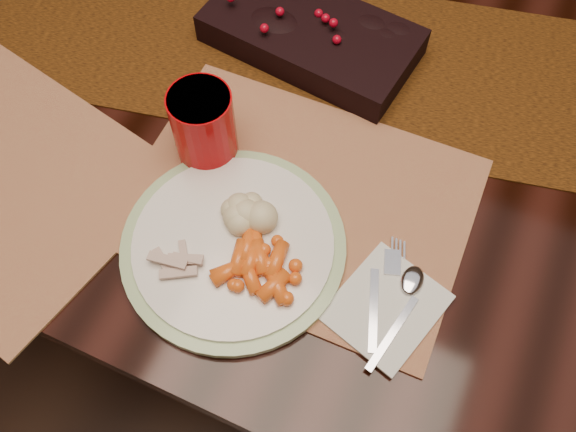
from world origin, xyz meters
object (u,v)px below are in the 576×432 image
at_px(mashed_potatoes, 248,209).
at_px(baby_carrots, 247,272).
at_px(dinner_plate, 233,245).
at_px(dining_table, 332,215).
at_px(napkin, 386,307).
at_px(red_cup, 204,126).
at_px(placemat_main, 299,201).
at_px(turkey_shreds, 177,260).
at_px(centerpiece, 311,31).

bearing_deg(mashed_potatoes, baby_carrots, -65.60).
bearing_deg(dinner_plate, baby_carrots, -41.35).
height_order(dining_table, napkin, napkin).
distance_m(dinner_plate, mashed_potatoes, 0.05).
bearing_deg(red_cup, baby_carrots, -48.31).
relative_size(placemat_main, red_cup, 3.89).
bearing_deg(dining_table, red_cup, -130.14).
height_order(dining_table, turkey_shreds, turkey_shreds).
xyz_separation_m(mashed_potatoes, red_cup, (-0.11, 0.08, 0.02)).
height_order(placemat_main, dinner_plate, dinner_plate).
height_order(placemat_main, red_cup, red_cup).
xyz_separation_m(centerpiece, mashed_potatoes, (0.05, -0.33, 0.01)).
distance_m(dining_table, baby_carrots, 0.52).
bearing_deg(dining_table, centerpiece, 141.98).
bearing_deg(baby_carrots, placemat_main, 84.77).
distance_m(dining_table, turkey_shreds, 0.55).
bearing_deg(placemat_main, centerpiece, 109.08).
relative_size(dining_table, red_cup, 15.10).
height_order(dining_table, mashed_potatoes, mashed_potatoes).
bearing_deg(turkey_shreds, placemat_main, 57.29).
distance_m(dining_table, napkin, 0.51).
relative_size(baby_carrots, red_cup, 0.96).
relative_size(placemat_main, napkin, 3.38).
distance_m(placemat_main, napkin, 0.19).
bearing_deg(mashed_potatoes, turkey_shreds, -119.23).
bearing_deg(napkin, dinner_plate, -162.14).
bearing_deg(dinner_plate, placemat_main, 64.05).
bearing_deg(turkey_shreds, baby_carrots, 13.72).
xyz_separation_m(dining_table, centerpiece, (-0.09, 0.07, 0.41)).
height_order(placemat_main, napkin, napkin).
relative_size(dining_table, centerpiece, 5.48).
height_order(centerpiece, baby_carrots, centerpiece).
bearing_deg(placemat_main, dining_table, 90.44).
bearing_deg(centerpiece, turkey_shreds, -90.47).
distance_m(turkey_shreds, napkin, 0.27).
height_order(baby_carrots, napkin, baby_carrots).
relative_size(placemat_main, turkey_shreds, 5.92).
relative_size(baby_carrots, mashed_potatoes, 1.39).
bearing_deg(centerpiece, red_cup, -102.41).
bearing_deg(turkey_shreds, dinner_plate, 46.95).
height_order(centerpiece, mashed_potatoes, centerpiece).
bearing_deg(centerpiece, dining_table, -38.02).
relative_size(dining_table, mashed_potatoes, 21.91).
xyz_separation_m(dinner_plate, napkin, (0.21, 0.00, -0.01)).
height_order(centerpiece, red_cup, red_cup).
bearing_deg(napkin, mashed_potatoes, -173.62).
distance_m(dining_table, red_cup, 0.50).
bearing_deg(turkey_shreds, dining_table, 74.72).
height_order(placemat_main, baby_carrots, baby_carrots).
height_order(dining_table, centerpiece, centerpiece).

